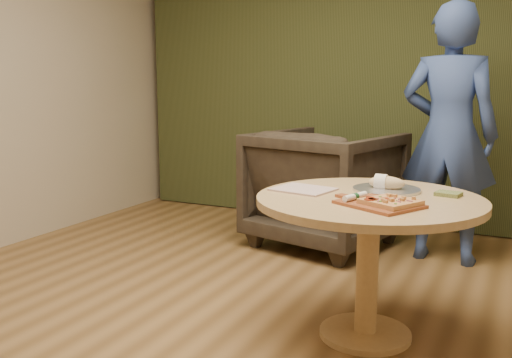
{
  "coord_description": "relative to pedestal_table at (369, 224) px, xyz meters",
  "views": [
    {
      "loc": [
        1.28,
        -2.32,
        1.34
      ],
      "look_at": [
        0.04,
        0.25,
        0.84
      ],
      "focal_mm": 40.0,
      "sensor_mm": 36.0,
      "label": 1
    }
  ],
  "objects": [
    {
      "name": "room_shell",
      "position": [
        -0.57,
        -0.47,
        0.79
      ],
      "size": [
        5.04,
        6.04,
        2.84
      ],
      "color": "olive",
      "rests_on": "ground"
    },
    {
      "name": "curtain",
      "position": [
        -0.57,
        2.43,
        0.79
      ],
      "size": [
        4.8,
        0.14,
        2.78
      ],
      "primitive_type": "cube",
      "color": "#2B3116",
      "rests_on": "ground"
    },
    {
      "name": "pedestal_table",
      "position": [
        0.0,
        0.0,
        0.0
      ],
      "size": [
        1.15,
        1.15,
        0.75
      ],
      "rotation": [
        0.0,
        0.0,
        -0.17
      ],
      "color": "tan",
      "rests_on": "ground"
    },
    {
      "name": "pizza_paddle",
      "position": [
        0.08,
        -0.18,
        0.15
      ],
      "size": [
        0.47,
        0.41,
        0.01
      ],
      "rotation": [
        0.0,
        0.0,
        -0.48
      ],
      "color": "brown",
      "rests_on": "pedestal_table"
    },
    {
      "name": "flatbread_pizza",
      "position": [
        0.15,
        -0.2,
        0.17
      ],
      "size": [
        0.3,
        0.3,
        0.04
      ],
      "rotation": [
        0.0,
        0.0,
        -0.48
      ],
      "color": "tan",
      "rests_on": "pizza_paddle"
    },
    {
      "name": "cutlery_roll",
      "position": [
        -0.03,
        -0.16,
        0.17
      ],
      "size": [
        0.09,
        0.19,
        0.03
      ],
      "rotation": [
        0.0,
        0.0,
        -0.33
      ],
      "color": "white",
      "rests_on": "pizza_paddle"
    },
    {
      "name": "newspaper",
      "position": [
        -0.37,
        0.02,
        0.15
      ],
      "size": [
        0.34,
        0.3,
        0.01
      ],
      "primitive_type": "cube",
      "rotation": [
        0.0,
        0.0,
        -0.19
      ],
      "color": "silver",
      "rests_on": "pedestal_table"
    },
    {
      "name": "serving_tray",
      "position": [
        0.04,
        0.19,
        0.15
      ],
      "size": [
        0.36,
        0.36,
        0.02
      ],
      "color": "silver",
      "rests_on": "pedestal_table"
    },
    {
      "name": "bread_roll",
      "position": [
        0.03,
        0.19,
        0.18
      ],
      "size": [
        0.19,
        0.09,
        0.09
      ],
      "color": "#DCBD86",
      "rests_on": "serving_tray"
    },
    {
      "name": "green_packet",
      "position": [
        0.35,
        0.2,
        0.15
      ],
      "size": [
        0.14,
        0.12,
        0.02
      ],
      "primitive_type": "cube",
      "rotation": [
        0.0,
        0.0,
        -0.18
      ],
      "color": "#4C5A28",
      "rests_on": "pedestal_table"
    },
    {
      "name": "armchair",
      "position": [
        -0.76,
        1.52,
        -0.09
      ],
      "size": [
        1.2,
        1.16,
        1.04
      ],
      "primitive_type": "imported",
      "rotation": [
        0.0,
        0.0,
        2.91
      ],
      "color": "black",
      "rests_on": "ground"
    },
    {
      "name": "person_standing",
      "position": [
        0.17,
        1.53,
        0.33
      ],
      "size": [
        0.71,
        0.48,
        1.88
      ],
      "primitive_type": "imported",
      "rotation": [
        0.0,
        0.0,
        3.09
      ],
      "color": "navy",
      "rests_on": "ground"
    }
  ]
}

